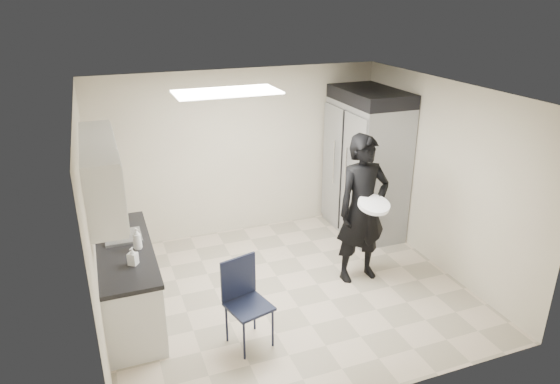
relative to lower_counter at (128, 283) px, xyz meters
name	(u,v)px	position (x,y,z in m)	size (l,w,h in m)	color
floor	(287,291)	(1.95, -0.20, -0.43)	(4.50, 4.50, 0.00)	#BCAA94
ceiling	(288,92)	(1.95, -0.20, 2.17)	(4.50, 4.50, 0.00)	silver
back_wall	(241,153)	(1.95, 1.80, 0.87)	(4.50, 4.50, 0.00)	beige
left_wall	(91,228)	(-0.30, -0.20, 0.87)	(4.00, 4.00, 0.00)	beige
right_wall	(441,177)	(4.20, -0.20, 0.87)	(4.00, 4.00, 0.00)	beige
ceiling_panel	(227,92)	(1.35, 0.20, 2.14)	(1.20, 0.60, 0.02)	white
lower_counter	(128,283)	(0.00, 0.00, 0.00)	(0.60, 1.90, 0.86)	silver
countertop	(124,249)	(0.00, 0.00, 0.46)	(0.64, 1.95, 0.05)	black
sink	(124,241)	(0.02, 0.25, 0.44)	(0.42, 0.40, 0.14)	gray
faucet	(105,232)	(-0.18, 0.25, 0.59)	(0.02, 0.02, 0.24)	silver
upper_cabinets	(101,174)	(-0.13, 0.00, 1.40)	(0.35, 1.80, 0.75)	silver
towel_dispenser	(94,161)	(-0.19, 1.15, 1.19)	(0.22, 0.30, 0.35)	black
notice_sticker_left	(93,231)	(-0.29, -0.10, 0.79)	(0.00, 0.12, 0.07)	yellow
notice_sticker_right	(93,227)	(-0.29, 0.10, 0.75)	(0.00, 0.12, 0.07)	yellow
commercial_fridge	(366,169)	(3.78, 1.07, 0.62)	(0.80, 1.35, 2.10)	gray
fridge_compressor	(371,96)	(3.78, 1.07, 1.77)	(0.80, 1.35, 0.20)	black
folding_chair	(249,307)	(1.18, -1.03, 0.05)	(0.43, 0.43, 0.97)	black
man_tuxedo	(362,209)	(3.00, -0.21, 0.57)	(0.74, 0.49, 2.01)	black
bucket_lid	(374,205)	(3.01, -0.46, 0.74)	(0.40, 0.40, 0.05)	white
soap_bottle_a	(137,239)	(0.16, -0.09, 0.61)	(0.10, 0.10, 0.26)	white
soap_bottle_b	(133,256)	(0.07, -0.44, 0.58)	(0.09, 0.09, 0.20)	silver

